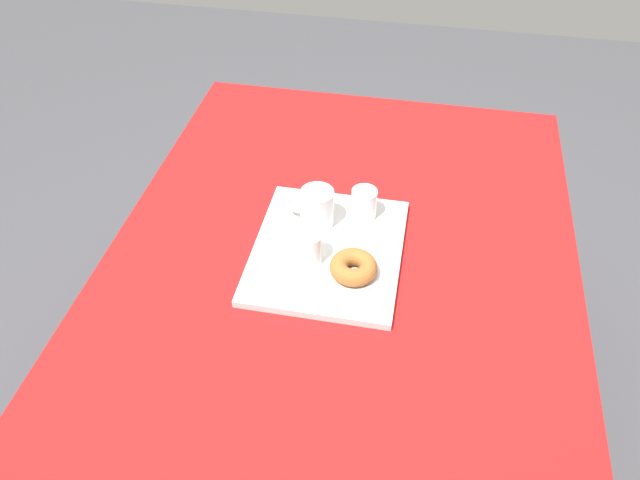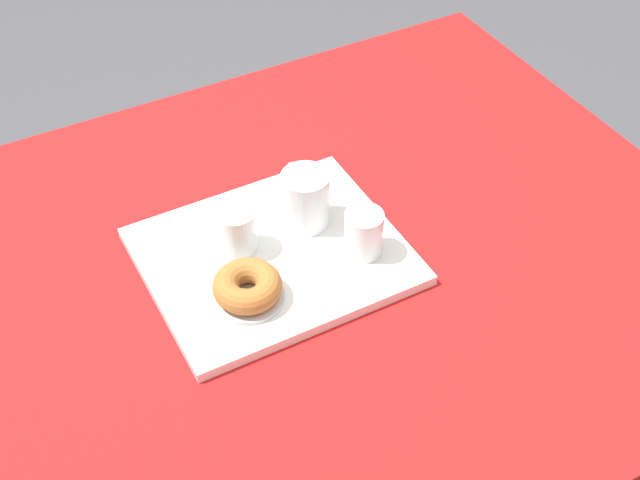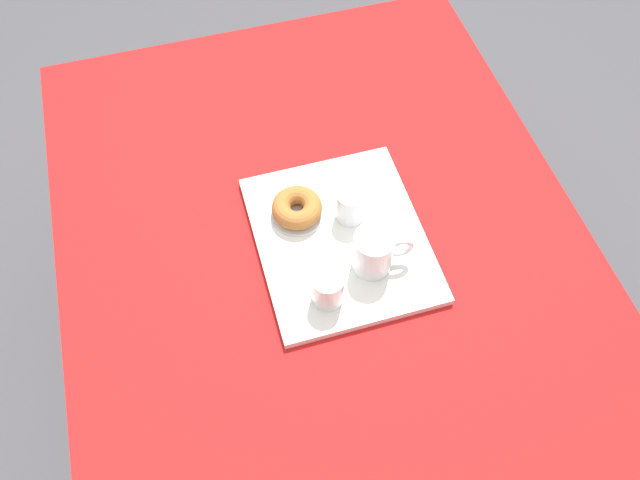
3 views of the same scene
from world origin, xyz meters
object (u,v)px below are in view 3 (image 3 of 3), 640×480
(serving_tray, at_px, (340,239))
(sugar_donut_left, at_px, (297,208))
(donut_plate_left, at_px, (297,214))
(tea_mug_left, at_px, (374,253))
(water_glass_far, at_px, (328,290))
(dining_table, at_px, (327,270))
(water_glass_near, at_px, (351,206))

(serving_tray, relative_size, sugar_donut_left, 3.82)
(donut_plate_left, bearing_deg, tea_mug_left, 35.88)
(tea_mug_left, relative_size, water_glass_far, 1.56)
(water_glass_far, xyz_separation_m, sugar_donut_left, (-0.20, -0.01, -0.01))
(sugar_donut_left, bearing_deg, serving_tray, 42.92)
(dining_table, height_order, sugar_donut_left, sugar_donut_left)
(tea_mug_left, distance_m, sugar_donut_left, 0.19)
(dining_table, xyz_separation_m, donut_plate_left, (-0.09, -0.04, 0.11))
(donut_plate_left, bearing_deg, sugar_donut_left, 0.00)
(serving_tray, height_order, tea_mug_left, tea_mug_left)
(dining_table, relative_size, tea_mug_left, 11.78)
(serving_tray, xyz_separation_m, sugar_donut_left, (-0.08, -0.07, 0.04))
(water_glass_near, xyz_separation_m, water_glass_far, (0.17, -0.10, -0.00))
(tea_mug_left, xyz_separation_m, water_glass_near, (-0.13, -0.01, -0.01))
(serving_tray, height_order, donut_plate_left, donut_plate_left)
(dining_table, height_order, donut_plate_left, donut_plate_left)
(dining_table, relative_size, sugar_donut_left, 13.53)
(dining_table, xyz_separation_m, tea_mug_left, (0.07, 0.07, 0.15))
(dining_table, distance_m, tea_mug_left, 0.18)
(tea_mug_left, bearing_deg, serving_tray, -152.24)
(dining_table, height_order, water_glass_far, water_glass_far)
(tea_mug_left, distance_m, donut_plate_left, 0.20)
(dining_table, bearing_deg, water_glass_near, 130.35)
(dining_table, distance_m, sugar_donut_left, 0.16)
(sugar_donut_left, bearing_deg, donut_plate_left, 0.00)
(tea_mug_left, height_order, water_glass_far, tea_mug_left)
(donut_plate_left, height_order, sugar_donut_left, sugar_donut_left)
(dining_table, bearing_deg, water_glass_far, -15.98)
(dining_table, bearing_deg, tea_mug_left, 47.12)
(water_glass_near, distance_m, donut_plate_left, 0.11)
(water_glass_near, bearing_deg, water_glass_far, -30.06)
(tea_mug_left, relative_size, donut_plate_left, 1.09)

